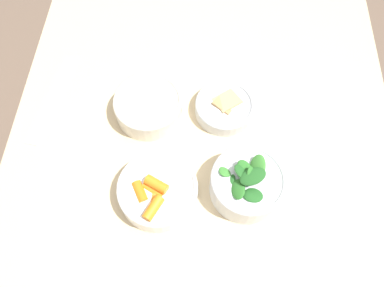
# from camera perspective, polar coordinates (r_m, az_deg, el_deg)

# --- Properties ---
(ground_plane) EXTENTS (10.00, 10.00, 0.00)m
(ground_plane) POSITION_cam_1_polar(r_m,az_deg,el_deg) (1.61, 0.72, -11.30)
(ground_plane) COLOR brown
(dining_table) EXTENTS (1.03, 0.93, 0.75)m
(dining_table) POSITION_cam_1_polar(r_m,az_deg,el_deg) (1.01, 1.13, -1.53)
(dining_table) COLOR beige
(dining_table) RESTS_ON ground_plane
(bowl_carrots) EXTENTS (0.17, 0.17, 0.07)m
(bowl_carrots) POSITION_cam_1_polar(r_m,az_deg,el_deg) (0.82, -5.62, -7.08)
(bowl_carrots) COLOR white
(bowl_carrots) RESTS_ON dining_table
(bowl_greens) EXTENTS (0.16, 0.16, 0.10)m
(bowl_greens) POSITION_cam_1_polar(r_m,az_deg,el_deg) (0.81, 8.01, -5.94)
(bowl_greens) COLOR silver
(bowl_greens) RESTS_ON dining_table
(bowl_beans_hotdog) EXTENTS (0.16, 0.16, 0.06)m
(bowl_beans_hotdog) POSITION_cam_1_polar(r_m,az_deg,el_deg) (0.92, -6.92, 5.70)
(bowl_beans_hotdog) COLOR silver
(bowl_beans_hotdog) RESTS_ON dining_table
(bowl_cookies) EXTENTS (0.14, 0.14, 0.04)m
(bowl_cookies) POSITION_cam_1_polar(r_m,az_deg,el_deg) (0.92, 4.65, 5.69)
(bowl_cookies) COLOR silver
(bowl_cookies) RESTS_ON dining_table
(ruler) EXTENTS (0.27, 0.07, 0.00)m
(ruler) POSITION_cam_1_polar(r_m,az_deg,el_deg) (1.02, -20.79, 6.47)
(ruler) COLOR #EFB7C6
(ruler) RESTS_ON dining_table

